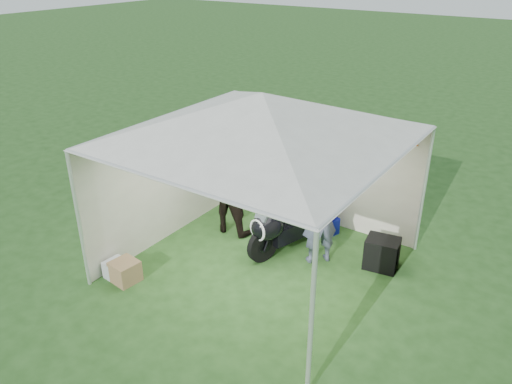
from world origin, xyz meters
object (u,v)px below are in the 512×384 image
canopy_tent (263,120)px  motorcycle_white (281,222)px  equipment_box (382,253)px  person_blue_jacket (320,218)px  motorcycle_black (290,220)px  crate_0 (119,270)px  crate_1 (125,271)px  paddock_stand (326,224)px  person_dark_jacket (231,182)px

canopy_tent → motorcycle_white: (-0.07, 0.70, -2.09)m
canopy_tent → equipment_box: 3.06m
canopy_tent → person_blue_jacket: bearing=42.0°
motorcycle_black → equipment_box: (1.58, 0.37, -0.31)m
crate_0 → crate_1: (0.14, 0.01, 0.03)m
person_blue_jacket → crate_1: (-2.30, -2.29, -0.67)m
person_blue_jacket → crate_1: person_blue_jacket is taller
paddock_stand → equipment_box: (1.31, -0.55, 0.11)m
person_blue_jacket → person_dark_jacket: bearing=-50.1°
person_dark_jacket → paddock_stand: bearing=-151.6°
paddock_stand → crate_1: size_ratio=1.10×
motorcycle_white → crate_1: bearing=-119.7°
crate_1 → person_dark_jacket: bearing=79.8°
crate_1 → canopy_tent: bearing=46.2°
canopy_tent → crate_1: 3.30m
motorcycle_black → crate_1: motorcycle_black is taller
person_blue_jacket → crate_0: 3.42m
paddock_stand → person_dark_jacket: bearing=-149.0°
motorcycle_black → canopy_tent: bearing=-83.0°
canopy_tent → paddock_stand: bearing=76.5°
canopy_tent → motorcycle_black: 2.12m
paddock_stand → equipment_box: equipment_box is taller
person_blue_jacket → motorcycle_black: bearing=-54.0°
paddock_stand → person_dark_jacket: (-1.55, -0.93, 0.82)m
motorcycle_black → person_dark_jacket: size_ratio=1.04×
motorcycle_black → crate_0: size_ratio=4.66×
canopy_tent → paddock_stand: size_ratio=12.86×
canopy_tent → person_dark_jacket: canopy_tent is taller
motorcycle_black → equipment_box: size_ratio=3.79×
crate_0 → motorcycle_white: bearing=54.8°
paddock_stand → crate_1: (-1.97, -3.26, 0.01)m
motorcycle_black → equipment_box: motorcycle_black is taller
canopy_tent → equipment_box: (1.70, 1.07, -2.30)m
motorcycle_white → person_blue_jacket: 0.86m
paddock_stand → person_blue_jacket: person_blue_jacket is taller
crate_1 → crate_0: bearing=-175.8°
crate_0 → person_blue_jacket: bearing=43.3°
motorcycle_black → paddock_stand: motorcycle_black is taller
canopy_tent → equipment_box: bearing=32.2°
canopy_tent → crate_1: bearing=-133.8°
motorcycle_white → person_dark_jacket: size_ratio=0.90×
person_dark_jacket → crate_0: person_dark_jacket is taller
canopy_tent → person_blue_jacket: (0.72, 0.65, -1.73)m
motorcycle_white → motorcycle_black: motorcycle_black is taller
person_blue_jacket → crate_0: person_blue_jacket is taller
canopy_tent → paddock_stand: canopy_tent is taller
crate_0 → motorcycle_black: bearing=52.0°
canopy_tent → paddock_stand: 2.93m
motorcycle_black → equipment_box: 1.65m
paddock_stand → crate_0: bearing=-122.8°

